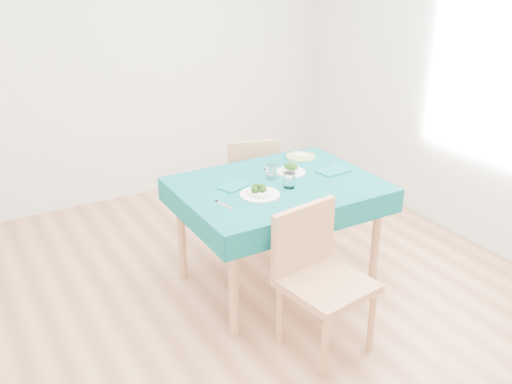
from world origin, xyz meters
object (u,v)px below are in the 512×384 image
table (277,234)px  chair_far (249,176)px  chair_near (328,263)px  bowl_near (260,190)px  side_plate (301,157)px  bowl_far (291,169)px

table → chair_far: size_ratio=1.31×
chair_near → bowl_near: chair_near is taller
table → chair_near: chair_near is taller
table → side_plate: bearing=39.9°
table → bowl_far: size_ratio=6.47×
bowl_far → chair_far: bearing=86.5°
table → bowl_near: (-0.20, -0.11, 0.42)m
table → bowl_far: 0.46m
chair_near → chair_far: size_ratio=1.15×
chair_far → bowl_near: size_ratio=3.92×
chair_near → bowl_far: chair_near is taller
chair_far → bowl_far: 0.73m
chair_far → chair_near: bearing=94.7°
chair_near → bowl_far: size_ratio=5.67×
bowl_near → chair_near: bearing=-83.8°
chair_far → bowl_near: chair_far is taller
bowl_near → bowl_far: 0.45m
table → chair_near: bearing=-100.1°
chair_near → side_plate: 1.25m
chair_far → bowl_far: (-0.04, -0.67, 0.29)m
chair_near → bowl_near: size_ratio=4.51×
chair_near → chair_far: (0.35, 1.54, -0.07)m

